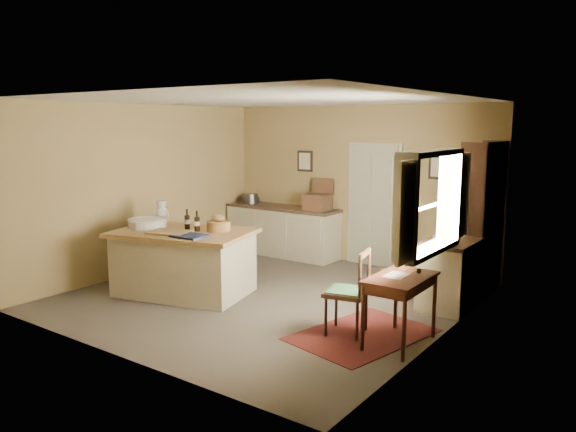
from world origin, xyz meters
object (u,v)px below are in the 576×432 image
(desk_chair, at_px, (347,293))
(shelving_unit, at_px, (485,219))
(sideboard, at_px, (283,229))
(work_island, at_px, (184,260))
(right_cabinet, at_px, (452,272))
(writing_desk, at_px, (401,285))

(desk_chair, height_order, shelving_unit, shelving_unit)
(sideboard, distance_m, shelving_unit, 3.75)
(work_island, height_order, shelving_unit, shelving_unit)
(desk_chair, xyz_separation_m, right_cabinet, (0.62, 1.71, -0.03))
(sideboard, bearing_deg, right_cabinet, -16.70)
(right_cabinet, bearing_deg, work_island, -152.80)
(writing_desk, distance_m, right_cabinet, 1.65)
(writing_desk, height_order, shelving_unit, shelving_unit)
(sideboard, xyz_separation_m, desk_chair, (2.92, -2.77, 0.00))
(writing_desk, xyz_separation_m, desk_chair, (-0.62, -0.07, -0.18))
(right_cabinet, bearing_deg, shelving_unit, 78.93)
(work_island, relative_size, desk_chair, 2.20)
(writing_desk, height_order, right_cabinet, right_cabinet)
(sideboard, bearing_deg, work_island, -84.54)
(writing_desk, relative_size, right_cabinet, 0.80)
(desk_chair, bearing_deg, sideboard, 124.59)
(writing_desk, bearing_deg, sideboard, 142.70)
(writing_desk, bearing_deg, work_island, -179.13)
(work_island, distance_m, shelving_unit, 4.28)
(shelving_unit, bearing_deg, work_island, -144.14)
(sideboard, relative_size, shelving_unit, 1.02)
(work_island, bearing_deg, sideboard, 80.65)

